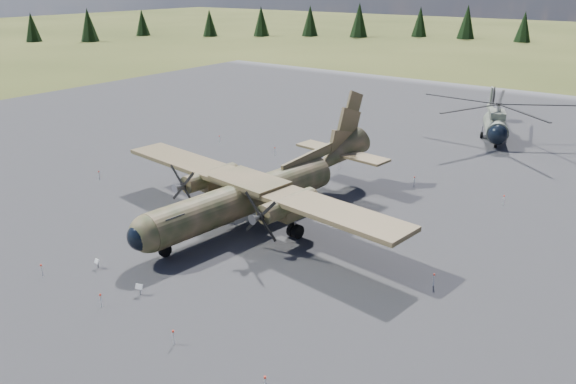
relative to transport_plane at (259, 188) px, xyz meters
The scene contains 8 objects.
ground 3.43m from the transport_plane, 130.26° to the right, with size 500.00×500.00×0.00m, color brown.
apron 8.83m from the transport_plane, 99.81° to the left, with size 120.00×120.00×0.04m, color slate.
transport_plane is the anchor object (origin of this frame).
helicopter_near 34.47m from the transport_plane, 76.93° to the left, with size 23.28×23.28×4.59m.
info_placard_left 13.14m from the transport_plane, 105.76° to the right, with size 0.44×0.22×0.66m.
info_placard_right 13.26m from the transport_plane, 84.25° to the right, with size 0.50×0.34×0.73m.
barrier_fence 3.35m from the transport_plane, 136.95° to the right, with size 33.12×29.62×0.85m.
treeline 5.06m from the transport_plane, 98.10° to the right, with size 320.14×314.94×10.72m.
Camera 1 is at (27.08, -29.62, 17.71)m, focal length 35.00 mm.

